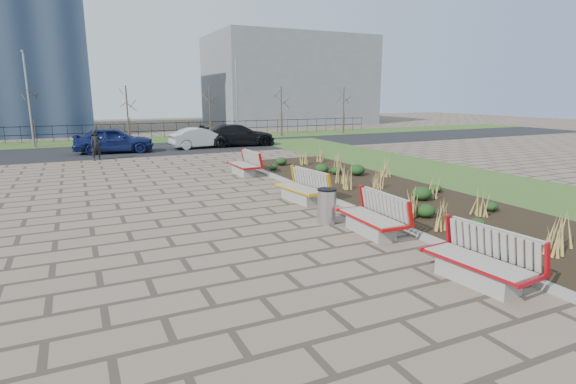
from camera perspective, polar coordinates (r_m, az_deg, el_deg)
name	(u,v)px	position (r m, az deg, el deg)	size (l,w,h in m)	color
ground	(284,272)	(9.03, -0.47, -10.18)	(120.00, 120.00, 0.00)	#725D4E
planting_bed	(385,192)	(16.27, 12.20, -0.03)	(4.50, 18.00, 0.10)	black
planting_curb	(328,198)	(14.99, 5.10, -0.76)	(0.16, 18.00, 0.15)	gray
grass_verge_near	(482,182)	(19.50, 23.37, 1.16)	(5.00, 38.00, 0.04)	#33511E
grass_verge_far	(127,141)	(35.91, -19.71, 6.13)	(80.00, 5.00, 0.04)	#33511E
road	(138,150)	(29.98, -18.51, 5.10)	(80.00, 7.00, 0.02)	black
bench_a	(478,258)	(9.05, 22.96, -7.76)	(0.90, 2.10, 1.00)	#A70B14
bench_b	(371,215)	(11.42, 10.44, -2.89)	(0.90, 2.10, 1.00)	red
bench_c	(300,187)	(14.67, 1.56, 0.70)	(0.90, 2.10, 1.00)	#DA9C0B
bench_d	(243,163)	(19.68, -5.73, 3.63)	(0.90, 2.10, 1.00)	#A20B0A
litter_bin	(327,207)	(12.20, 4.93, -1.87)	(0.50, 0.50, 0.95)	#B2B2B7
pedestrian	(96,145)	(25.94, -23.18, 5.48)	(0.59, 0.39, 1.61)	black
car_blue	(114,140)	(28.79, -21.25, 6.19)	(1.81, 4.51, 1.53)	#111A4C
car_silver	(201,138)	(29.83, -11.00, 6.76)	(1.38, 3.97, 1.31)	#A3A6AA
car_black	(238,135)	(30.72, -6.32, 7.19)	(2.02, 4.97, 1.44)	black
tree_b	(31,116)	(34.20, -29.83, 8.36)	(1.40, 1.40, 4.00)	#4C3D2D
tree_c	(128,114)	(34.28, -19.70, 9.26)	(1.40, 1.40, 4.00)	#4C3D2D
tree_d	(210,113)	(35.40, -9.87, 9.87)	(1.40, 1.40, 4.00)	#4C3D2D
tree_e	(281,112)	(37.46, -0.86, 10.17)	(1.40, 1.40, 4.00)	#4C3D2D
tree_f	(343,110)	(40.32, 7.05, 10.24)	(1.40, 1.40, 4.00)	#4C3D2D
lamp_west	(29,101)	(33.67, -30.07, 10.01)	(0.24, 0.60, 6.00)	gray
lamp_east	(237,100)	(35.49, -6.54, 11.59)	(0.24, 0.60, 6.00)	gray
railing_fence	(125,131)	(37.35, -20.03, 7.28)	(44.00, 0.10, 1.20)	black
building_grey	(288,81)	(54.88, 0.05, 13.96)	(18.00, 12.00, 10.00)	slate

